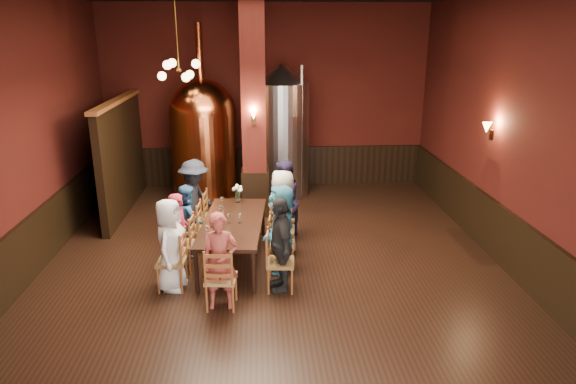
{
  "coord_description": "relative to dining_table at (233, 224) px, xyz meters",
  "views": [
    {
      "loc": [
        -0.21,
        -7.89,
        3.94
      ],
      "look_at": [
        0.27,
        0.2,
        1.32
      ],
      "focal_mm": 32.0,
      "sensor_mm": 36.0,
      "label": 1
    }
  ],
  "objects": [
    {
      "name": "rose_vase",
      "position": [
        0.05,
        1.0,
        0.29
      ],
      "size": [
        0.2,
        0.2,
        0.35
      ],
      "color": "white",
      "rests_on": "dining_table"
    },
    {
      "name": "person_8",
      "position": [
        -0.12,
        -1.55,
        0.04
      ],
      "size": [
        0.53,
        0.35,
        1.46
      ],
      "primitive_type": "imported",
      "rotation": [
        0.0,
        0.0,
        6.29
      ],
      "color": "#973932",
      "rests_on": "ground"
    },
    {
      "name": "chair_0",
      "position": [
        -0.92,
        -0.93,
        -0.23
      ],
      "size": [
        0.49,
        0.49,
        0.92
      ],
      "primitive_type": null,
      "rotation": [
        0.0,
        0.0,
        -1.65
      ],
      "color": "brown",
      "rests_on": "ground"
    },
    {
      "name": "chair_4",
      "position": [
        0.77,
        -1.06,
        -0.23
      ],
      "size": [
        0.49,
        0.49,
        0.92
      ],
      "primitive_type": null,
      "rotation": [
        0.0,
        0.0,
        1.5
      ],
      "color": "brown",
      "rests_on": "ground"
    },
    {
      "name": "wine_glass_3",
      "position": [
        -0.18,
        -0.62,
        0.15
      ],
      "size": [
        0.07,
        0.07,
        0.17
      ],
      "primitive_type": null,
      "color": "white",
      "rests_on": "dining_table"
    },
    {
      "name": "sconce_column",
      "position": [
        0.37,
        2.1,
        1.51
      ],
      "size": [
        0.2,
        0.2,
        0.36
      ],
      "primitive_type": null,
      "rotation": [
        0.0,
        0.0,
        3.14
      ],
      "color": "black",
      "rests_on": "column"
    },
    {
      "name": "person_0",
      "position": [
        -0.92,
        -0.93,
        0.05
      ],
      "size": [
        0.59,
        0.8,
        1.48
      ],
      "primitive_type": "imported",
      "rotation": [
        0.0,
        0.0,
        1.39
      ],
      "color": "silver",
      "rests_on": "ground"
    },
    {
      "name": "pendant_cluster",
      "position": [
        -1.13,
        2.5,
        2.41
      ],
      "size": [
        0.9,
        0.9,
        1.7
      ],
      "primitive_type": null,
      "color": "#A57226",
      "rests_on": "room"
    },
    {
      "name": "person_7",
      "position": [
        0.92,
        0.93,
        0.1
      ],
      "size": [
        0.65,
        0.85,
        1.57
      ],
      "primitive_type": "imported",
      "rotation": [
        0.0,
        0.0,
        4.31
      ],
      "color": "#221D3A",
      "rests_on": "ground"
    },
    {
      "name": "room",
      "position": [
        0.67,
        -0.4,
        1.56
      ],
      "size": [
        10.0,
        10.02,
        4.5
      ],
      "color": "black",
      "rests_on": "ground"
    },
    {
      "name": "person_3",
      "position": [
        -0.77,
        1.06,
        0.1
      ],
      "size": [
        0.95,
        1.17,
        1.57
      ],
      "primitive_type": "imported",
      "rotation": [
        0.0,
        0.0,
        1.15
      ],
      "color": "black",
      "rests_on": "ground"
    },
    {
      "name": "chair_3",
      "position": [
        -0.77,
        1.06,
        -0.23
      ],
      "size": [
        0.49,
        0.49,
        0.92
      ],
      "primitive_type": null,
      "rotation": [
        0.0,
        0.0,
        -1.65
      ],
      "color": "brown",
      "rests_on": "ground"
    },
    {
      "name": "wine_glass_0",
      "position": [
        0.12,
        -0.11,
        0.15
      ],
      "size": [
        0.07,
        0.07,
        0.17
      ],
      "primitive_type": null,
      "color": "white",
      "rests_on": "dining_table"
    },
    {
      "name": "chair_1",
      "position": [
        -0.87,
        -0.27,
        -0.23
      ],
      "size": [
        0.49,
        0.49,
        0.92
      ],
      "primitive_type": null,
      "rotation": [
        0.0,
        0.0,
        -1.65
      ],
      "color": "brown",
      "rests_on": "ground"
    },
    {
      "name": "person_2",
      "position": [
        -0.82,
        0.39,
        -0.04
      ],
      "size": [
        0.47,
        0.69,
        1.29
      ],
      "primitive_type": "imported",
      "rotation": [
        0.0,
        0.0,
        1.85
      ],
      "color": "#275183",
      "rests_on": "ground"
    },
    {
      "name": "wine_glass_6",
      "position": [
        -0.15,
        -0.46,
        0.15
      ],
      "size": [
        0.07,
        0.07,
        0.17
      ],
      "primitive_type": null,
      "color": "white",
      "rests_on": "dining_table"
    },
    {
      "name": "wainscot_back",
      "position": [
        0.67,
        4.56,
        -0.19
      ],
      "size": [
        7.9,
        0.08,
        1.0
      ],
      "primitive_type": "cube",
      "color": "black",
      "rests_on": "ground"
    },
    {
      "name": "sconce_wall",
      "position": [
        4.57,
        0.4,
        1.51
      ],
      "size": [
        0.2,
        0.2,
        0.36
      ],
      "primitive_type": null,
      "rotation": [
        0.0,
        0.0,
        1.57
      ],
      "color": "black",
      "rests_on": "room"
    },
    {
      "name": "wine_glass_7",
      "position": [
        -0.16,
        -0.54,
        0.15
      ],
      "size": [
        0.07,
        0.07,
        0.17
      ],
      "primitive_type": null,
      "color": "white",
      "rests_on": "dining_table"
    },
    {
      "name": "wine_glass_1",
      "position": [
        -0.38,
        -0.64,
        0.15
      ],
      "size": [
        0.07,
        0.07,
        0.17
      ],
      "primitive_type": null,
      "color": "white",
      "rests_on": "dining_table"
    },
    {
      "name": "wine_glass_5",
      "position": [
        -0.07,
        -0.11,
        0.15
      ],
      "size": [
        0.07,
        0.07,
        0.17
      ],
      "primitive_type": null,
      "color": "white",
      "rests_on": "dining_table"
    },
    {
      "name": "copper_kettle",
      "position": [
        -0.79,
        3.39,
        0.78
      ],
      "size": [
        1.96,
        1.96,
        4.02
      ],
      "rotation": [
        0.0,
        0.0,
        -0.37
      ],
      "color": "black",
      "rests_on": "ground"
    },
    {
      "name": "person_6",
      "position": [
        0.87,
        0.27,
        0.09
      ],
      "size": [
        0.7,
        0.88,
        1.57
      ],
      "primitive_type": "imported",
      "rotation": [
        0.0,
        0.0,
        4.41
      ],
      "color": "#B2AA9D",
      "rests_on": "ground"
    },
    {
      "name": "person_1",
      "position": [
        -0.87,
        -0.27,
        -0.01
      ],
      "size": [
        0.4,
        0.54,
        1.36
      ],
      "primitive_type": "imported",
      "rotation": [
        0.0,
        0.0,
        1.74
      ],
      "color": "maroon",
      "rests_on": "ground"
    },
    {
      "name": "dining_table",
      "position": [
        0.0,
        0.0,
        0.0
      ],
      "size": [
        1.18,
        2.47,
        0.75
      ],
      "rotation": [
        0.0,
        0.0,
        -0.07
      ],
      "color": "black",
      "rests_on": "ground"
    },
    {
      "name": "wine_glass_2",
      "position": [
        -0.24,
        0.34,
        0.15
      ],
      "size": [
        0.07,
        0.07,
        0.17
      ],
      "primitive_type": null,
      "color": "white",
      "rests_on": "dining_table"
    },
    {
      "name": "chair_7",
      "position": [
        0.92,
        0.93,
        -0.23
      ],
      "size": [
        0.49,
        0.49,
        0.92
      ],
      "primitive_type": null,
      "rotation": [
        0.0,
        0.0,
        1.5
      ],
      "color": "brown",
      "rests_on": "ground"
    },
    {
      "name": "chair_8",
      "position": [
        -0.12,
        -1.55,
        -0.23
      ],
      "size": [
        0.49,
        0.49,
        0.92
      ],
      "primitive_type": null,
      "rotation": [
        0.0,
        0.0,
        3.07
      ],
      "color": "brown",
      "rests_on": "ground"
    },
    {
      "name": "person_5",
      "position": [
        0.82,
        -0.39,
        0.07
      ],
      "size": [
        0.68,
        1.46,
        1.51
      ],
      "primitive_type": "imported",
      "rotation": [
        0.0,
        0.0,
        4.54
      ],
      "color": "teal",
      "rests_on": "ground"
    },
    {
      "name": "chair_5",
      "position": [
        0.82,
        -0.39,
        -0.23
      ],
      "size": [
        0.49,
        0.49,
        0.92
      ],
      "primitive_type": null,
      "rotation": [
        0.0,
        0.0,
        1.5
      ],
      "color": "brown",
      "rests_on": "ground"
    },
    {
      "name": "chair_6",
      "position": [
        0.87,
        0.27,
        -0.23
      ],
      "size": [
        0.49,
        0.49,
        0.92
      ],
      "primitive_type": null,
      "rotation": [
        0.0,
        0.0,
        1.5
      ],
      "color": "brown",
      "rests_on": "ground"
    },
    {
      "name": "person_4",
      "position": [
        0.77,
        -1.06,
        0.07
      ],
      "size": [
        0.52,
        0.94,
        1.51
      ],
      "primitive_type": "imported",
      "rotation": [
        0.0,
        0.0,
        4.89
      ],
      "color": "black",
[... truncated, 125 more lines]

